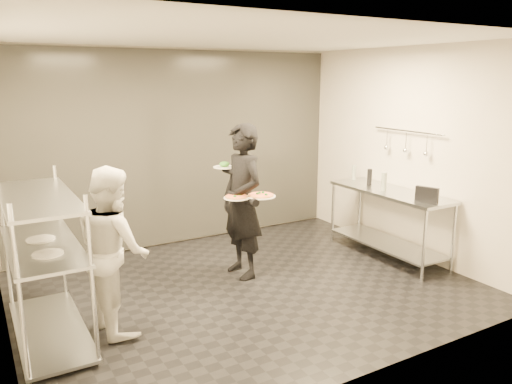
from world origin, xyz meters
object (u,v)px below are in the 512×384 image
waiter (242,201)px  chef (113,249)px  pizza_plate_far (261,195)px  pizza_plate_near (236,197)px  bottle_clear (354,172)px  bottle_green (384,182)px  prep_counter (389,212)px  pos_monitor (427,195)px  salad_plate (224,165)px  pass_rack (44,259)px  bottle_dark (370,177)px

waiter → chef: 1.79m
waiter → pizza_plate_far: size_ratio=5.46×
pizza_plate_near → bottle_clear: (2.26, 0.57, -0.02)m
chef → bottle_green: 3.66m
pizza_plate_far → bottle_green: (1.83, -0.12, -0.00)m
prep_counter → chef: size_ratio=1.12×
waiter → pos_monitor: bearing=56.5°
waiter → salad_plate: (-0.09, 0.29, 0.40)m
pizza_plate_near → bottle_green: 2.12m
bottle_green → prep_counter: bearing=-19.9°
pass_rack → bottle_clear: pass_rack is taller
waiter → bottle_green: (1.95, -0.36, 0.11)m
pizza_plate_near → pos_monitor: bearing=-24.5°
pass_rack → pos_monitor: bearing=-9.7°
pizza_plate_near → pass_rack: bearing=-173.8°
waiter → bottle_dark: (2.03, 0.00, 0.10)m
pass_rack → waiter: waiter is taller
prep_counter → pos_monitor: (-0.12, -0.72, 0.39)m
pos_monitor → bottle_clear: size_ratio=1.29×
pizza_plate_near → pos_monitor: size_ratio=1.08×
pizza_plate_near → bottle_dark: (2.19, 0.17, -0.01)m
waiter → pos_monitor: size_ratio=6.82×
waiter → pizza_plate_far: waiter is taller
pos_monitor → bottle_dark: size_ratio=1.21×
waiter → bottle_clear: bearing=97.6°
waiter → bottle_green: 1.98m
prep_counter → bottle_green: size_ratio=7.27×
prep_counter → pizza_plate_far: bearing=175.5°
chef → bottle_clear: size_ratio=7.52×
chef → salad_plate: chef is taller
pass_rack → pizza_plate_near: size_ratio=5.37×
pass_rack → salad_plate: bearing=17.3°
bottle_green → bottle_clear: 0.78m
pizza_plate_near → salad_plate: 0.55m
pass_rack → bottle_clear: bearing=10.4°
chef → prep_counter: bearing=-92.9°
waiter → chef: waiter is taller
pass_rack → pizza_plate_far: 2.43m
bottle_green → bottle_clear: bottle_green is taller
waiter → pizza_plate_near: (-0.17, -0.17, 0.11)m
waiter → pizza_plate_near: waiter is taller
pass_rack → chef: bearing=-15.0°
pizza_plate_far → pizza_plate_near: bearing=164.6°
bottle_clear → bottle_dark: size_ratio=0.94×
pizza_plate_near → pos_monitor: pos_monitor is taller
bottle_green → bottle_dark: bearing=77.3°
salad_plate → pos_monitor: salad_plate is taller
pass_rack → bottle_dark: 4.35m
pass_rack → pizza_plate_near: 2.16m
bottle_clear → prep_counter: bearing=-94.4°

